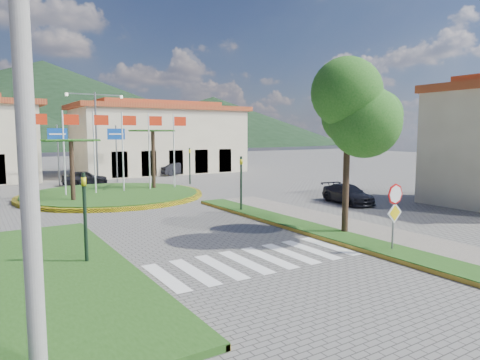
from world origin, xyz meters
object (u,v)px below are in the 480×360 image
stop_sign (394,206)px  utility_pole (26,134)px  car_side_right (348,194)px  roundabout_island (112,194)px  car_dark_b (176,169)px  car_dark_a (85,178)px  deciduous_tree (348,117)px

stop_sign → utility_pole: bearing=-171.0°
stop_sign → utility_pole: 12.84m
car_side_right → roundabout_island: bearing=148.4°
car_dark_b → car_side_right: (1.78, -23.10, -0.07)m
car_dark_a → roundabout_island: bearing=-176.8°
stop_sign → deciduous_tree: deciduous_tree is taller
stop_sign → car_side_right: (7.10, 9.08, -1.18)m
car_dark_a → car_dark_b: (10.32, 4.14, 0.04)m
roundabout_island → deciduous_tree: (5.50, -17.00, 5.00)m
stop_sign → car_side_right: 11.59m
car_dark_a → car_side_right: car_dark_a is taller
deciduous_tree → car_side_right: (6.50, 6.04, -4.57)m
car_dark_b → roundabout_island: bearing=122.5°
roundabout_island → stop_sign: bearing=-76.3°
stop_sign → car_dark_a: stop_sign is taller
roundabout_island → deciduous_tree: deciduous_tree is taller
car_side_right → car_dark_b: bearing=105.2°
roundabout_island → car_dark_b: size_ratio=3.08×
utility_pole → car_dark_a: size_ratio=2.40×
roundabout_island → car_side_right: (12.00, -10.96, 0.43)m
roundabout_island → car_dark_a: 8.01m
car_dark_a → utility_pole: bearing=168.6°
roundabout_island → deciduous_tree: size_ratio=1.87×
roundabout_island → stop_sign: roundabout_island is taller
utility_pole → car_side_right: 22.74m
car_dark_b → car_side_right: car_dark_b is taller
car_dark_a → car_side_right: (12.10, -18.96, -0.03)m
utility_pole → car_side_right: utility_pole is taller
deciduous_tree → car_dark_b: size_ratio=1.65×
stop_sign → car_dark_a: (-5.00, 28.04, -1.15)m
deciduous_tree → utility_pole: 13.94m
roundabout_island → utility_pole: size_ratio=1.41×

